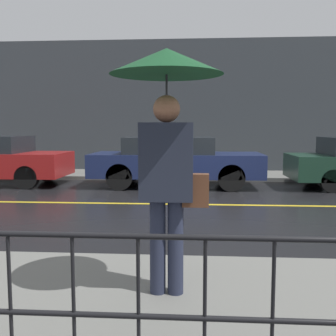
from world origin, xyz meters
TOP-DOWN VIEW (x-y plane):
  - ground_plane at (0.00, 0.00)m, footprint 80.00×80.00m
  - sidewalk_near at (0.00, -5.08)m, footprint 28.00×2.63m
  - sidewalk_far at (0.00, 4.86)m, footprint 28.00×2.17m
  - lane_marking at (0.00, 0.00)m, footprint 25.20×0.12m
  - building_storefront at (0.00, 6.09)m, footprint 28.00×0.30m
  - railing_foreground at (0.00, -6.15)m, footprint 12.00×0.04m
  - pedestrian at (-0.52, -4.86)m, footprint 1.02×1.02m
  - car_navy at (-0.84, 2.63)m, footprint 4.76×1.81m

SIDE VIEW (x-z plane):
  - ground_plane at x=0.00m, z-range 0.00..0.00m
  - lane_marking at x=0.00m, z-range 0.00..0.01m
  - sidewalk_near at x=0.00m, z-range 0.00..0.12m
  - sidewalk_far at x=0.00m, z-range 0.00..0.12m
  - railing_foreground at x=0.00m, z-range 0.24..1.16m
  - car_navy at x=-0.84m, z-range 0.04..1.44m
  - pedestrian at x=-0.52m, z-range 0.70..2.94m
  - building_storefront at x=0.00m, z-range 0.00..4.81m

